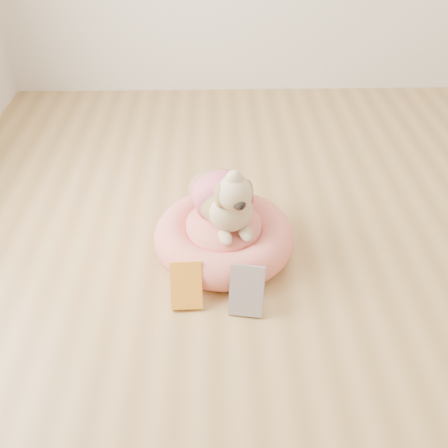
{
  "coord_description": "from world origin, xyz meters",
  "views": [
    {
      "loc": [
        -0.56,
        -1.29,
        1.5
      ],
      "look_at": [
        -0.52,
        0.38,
        0.19
      ],
      "focal_mm": 40.0,
      "sensor_mm": 36.0,
      "label": 1
    }
  ],
  "objects_px": {
    "pet_bed": "(224,237)",
    "book_yellow": "(186,285)",
    "book_white": "(247,291)",
    "dog": "(225,188)"
  },
  "relations": [
    {
      "from": "dog",
      "to": "pet_bed",
      "type": "bearing_deg",
      "value": -120.93
    },
    {
      "from": "book_white",
      "to": "book_yellow",
      "type": "bearing_deg",
      "value": 177.59
    },
    {
      "from": "book_yellow",
      "to": "book_white",
      "type": "xyz_separation_m",
      "value": [
        0.24,
        -0.05,
        0.01
      ]
    },
    {
      "from": "pet_bed",
      "to": "book_white",
      "type": "height_order",
      "value": "book_white"
    },
    {
      "from": "pet_bed",
      "to": "book_yellow",
      "type": "bearing_deg",
      "value": -116.94
    },
    {
      "from": "book_yellow",
      "to": "book_white",
      "type": "height_order",
      "value": "book_white"
    },
    {
      "from": "pet_bed",
      "to": "book_yellow",
      "type": "height_order",
      "value": "book_yellow"
    },
    {
      "from": "pet_bed",
      "to": "book_yellow",
      "type": "relative_size",
      "value": 3.32
    },
    {
      "from": "dog",
      "to": "book_white",
      "type": "bearing_deg",
      "value": -94.25
    },
    {
      "from": "dog",
      "to": "book_white",
      "type": "relative_size",
      "value": 2.17
    }
  ]
}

